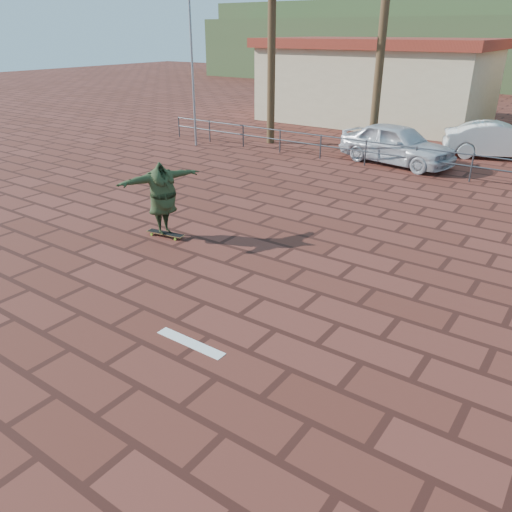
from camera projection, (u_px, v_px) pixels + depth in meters
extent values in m
plane|color=#5F291F|center=(205.00, 303.00, 9.84)|extent=(120.00, 120.00, 0.00)
cube|color=white|center=(190.00, 343.00, 8.58)|extent=(1.40, 0.22, 0.01)
cylinder|color=#47494F|center=(179.00, 127.00, 24.87)|extent=(0.06, 0.06, 1.00)
cylinder|color=#47494F|center=(210.00, 131.00, 23.81)|extent=(0.06, 0.06, 1.00)
cylinder|color=#47494F|center=(243.00, 136.00, 22.76)|extent=(0.06, 0.06, 1.00)
cylinder|color=#47494F|center=(280.00, 141.00, 21.70)|extent=(0.06, 0.06, 1.00)
cylinder|color=#47494F|center=(321.00, 147.00, 20.65)|extent=(0.06, 0.06, 1.00)
cylinder|color=#47494F|center=(365.00, 153.00, 19.60)|extent=(0.06, 0.06, 1.00)
cylinder|color=#47494F|center=(415.00, 160.00, 18.54)|extent=(0.06, 0.06, 1.00)
cylinder|color=#47494F|center=(471.00, 168.00, 17.49)|extent=(0.06, 0.06, 1.00)
cylinder|color=#47494F|center=(417.00, 148.00, 18.36)|extent=(24.00, 0.05, 0.05)
cylinder|color=#47494F|center=(416.00, 159.00, 18.52)|extent=(24.00, 0.05, 0.05)
cylinder|color=gray|center=(192.00, 53.00, 21.62)|extent=(0.10, 0.10, 8.00)
cylinder|color=brown|center=(271.00, 64.00, 22.37)|extent=(0.36, 0.36, 7.00)
cylinder|color=brown|center=(381.00, 51.00, 20.86)|extent=(0.36, 0.36, 8.20)
cube|color=beige|center=(375.00, 86.00, 28.51)|extent=(12.00, 7.00, 4.00)
cube|color=maroon|center=(379.00, 43.00, 27.58)|extent=(12.60, 7.60, 0.50)
cube|color=#384C28|center=(365.00, 38.00, 61.35)|extent=(35.00, 14.00, 8.00)
cube|color=olive|center=(165.00, 233.00, 12.96)|extent=(1.09, 0.41, 0.02)
cube|color=black|center=(165.00, 233.00, 12.96)|extent=(1.05, 0.38, 0.00)
cube|color=silver|center=(154.00, 232.00, 13.12)|extent=(0.09, 0.18, 0.03)
cube|color=silver|center=(177.00, 237.00, 12.83)|extent=(0.09, 0.18, 0.03)
cylinder|color=#83C028|center=(152.00, 234.00, 13.04)|extent=(0.07, 0.04, 0.07)
cylinder|color=#83C028|center=(156.00, 232.00, 13.22)|extent=(0.07, 0.04, 0.07)
cylinder|color=#83C028|center=(175.00, 239.00, 12.75)|extent=(0.07, 0.04, 0.07)
cylinder|color=#83C028|center=(180.00, 236.00, 12.93)|extent=(0.07, 0.04, 0.07)
imported|color=#2B381E|center=(163.00, 199.00, 12.57)|extent=(1.26, 2.37, 1.86)
imported|color=silver|center=(397.00, 144.00, 19.76)|extent=(4.90, 2.72, 1.58)
imported|color=silver|center=(499.00, 140.00, 20.76)|extent=(4.60, 2.91, 1.43)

